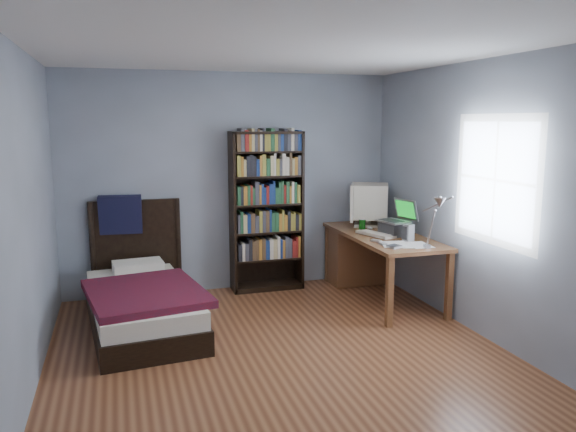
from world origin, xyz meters
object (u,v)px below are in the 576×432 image
(keyboard, at_px, (376,234))
(soda_can, at_px, (362,225))
(laptop, at_px, (395,225))
(desk, at_px, (364,252))
(bed, at_px, (141,299))
(bookshelf, at_px, (267,211))
(desk_lamp, at_px, (438,208))
(crt_monitor, at_px, (368,202))
(speaker, at_px, (408,233))

(keyboard, distance_m, soda_can, 0.28)
(keyboard, bearing_deg, laptop, -30.72)
(desk, distance_m, laptop, 0.72)
(soda_can, height_order, bed, bed)
(keyboard, relative_size, bookshelf, 0.24)
(desk, distance_m, bed, 2.65)
(laptop, xyz_separation_m, bookshelf, (-1.21, 0.83, 0.08))
(desk_lamp, bearing_deg, soda_can, 96.16)
(crt_monitor, height_order, keyboard, crt_monitor)
(desk_lamp, bearing_deg, speaker, 81.43)
(desk_lamp, xyz_separation_m, bookshelf, (-1.11, 1.82, -0.26))
(keyboard, height_order, bookshelf, bookshelf)
(keyboard, distance_m, speaker, 0.40)
(crt_monitor, height_order, speaker, crt_monitor)
(soda_can, distance_m, bookshelf, 1.11)
(desk, bearing_deg, bed, -168.16)
(keyboard, bearing_deg, bed, 160.56)
(desk, bearing_deg, crt_monitor, 10.81)
(laptop, height_order, soda_can, laptop)
(desk, height_order, laptop, laptop)
(desk_lamp, distance_m, speaker, 0.80)
(crt_monitor, bearing_deg, desk, -169.19)
(desk_lamp, distance_m, bed, 2.93)
(desk_lamp, relative_size, keyboard, 1.26)
(desk, height_order, speaker, speaker)
(bed, bearing_deg, desk, 11.84)
(crt_monitor, height_order, desk_lamp, desk_lamp)
(crt_monitor, height_order, bed, crt_monitor)
(soda_can, bearing_deg, speaker, -67.85)
(crt_monitor, bearing_deg, bed, -168.17)
(laptop, distance_m, speaker, 0.30)
(keyboard, xyz_separation_m, speaker, (0.21, -0.33, 0.07))
(speaker, bearing_deg, soda_can, 95.74)
(laptop, height_order, keyboard, laptop)
(laptop, bearing_deg, bed, 179.28)
(crt_monitor, xyz_separation_m, desk_lamp, (-0.05, -1.58, 0.17))
(desk, xyz_separation_m, bed, (-2.59, -0.54, -0.16))
(keyboard, relative_size, speaker, 2.57)
(desk, distance_m, crt_monitor, 0.60)
(speaker, bearing_deg, bed, 156.63)
(crt_monitor, relative_size, keyboard, 1.34)
(laptop, relative_size, speaker, 2.26)
(desk_lamp, relative_size, bookshelf, 0.31)
(speaker, relative_size, bed, 0.09)
(desk_lamp, distance_m, bookshelf, 2.15)
(laptop, relative_size, desk_lamp, 0.70)
(crt_monitor, distance_m, bookshelf, 1.19)
(crt_monitor, distance_m, laptop, 0.61)
(bed, bearing_deg, desk_lamp, -21.72)
(soda_can, bearing_deg, laptop, -52.43)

